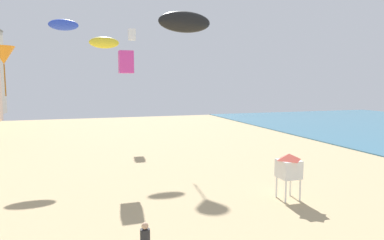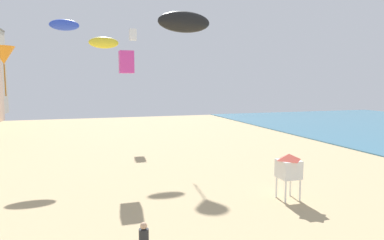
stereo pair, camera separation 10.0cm
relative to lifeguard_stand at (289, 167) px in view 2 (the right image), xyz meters
name	(u,v)px [view 2 (the right image)]	position (x,y,z in m)	size (l,w,h in m)	color
lifeguard_stand	(289,167)	(0.00, 0.00, 0.00)	(1.10, 1.10, 2.55)	white
kite_blue_parafoil	(64,25)	(-12.04, 16.34, 9.60)	(2.50, 0.69, 0.97)	blue
kite_black_parafoil	(184,22)	(-6.08, -0.47, 7.29)	(2.45, 0.68, 0.95)	black
kite_yellow_parafoil	(104,43)	(-9.61, 0.40, 6.34)	(1.32, 0.37, 0.51)	yellow
kite_orange_delta	(4,55)	(-13.96, 1.85, 5.79)	(1.00, 1.00, 2.26)	orange
kite_magenta_box_2	(126,62)	(-7.54, 9.60, 6.08)	(1.02, 1.02, 1.61)	#DB3D9E
kite_white_box_2	(133,35)	(-4.78, 26.05, 10.43)	(0.83, 0.83, 1.30)	white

